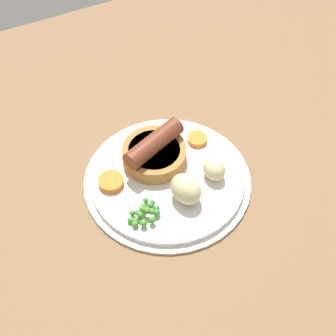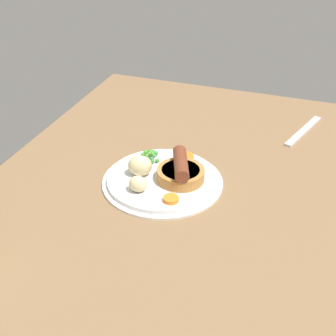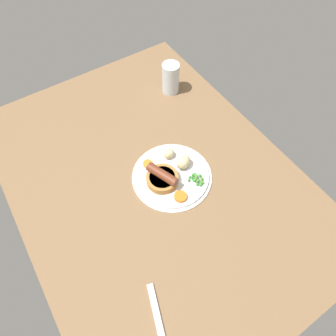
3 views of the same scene
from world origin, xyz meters
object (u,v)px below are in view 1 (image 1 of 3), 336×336
(pea_pile, at_px, (145,213))
(potato_chunk_1, at_px, (186,189))
(sausage_pudding, at_px, (154,152))
(carrot_slice_1, at_px, (197,139))
(carrot_slice_2, at_px, (111,182))
(potato_chunk_0, at_px, (214,169))
(dinner_plate, at_px, (167,180))

(pea_pile, distance_m, potato_chunk_1, 0.07)
(sausage_pudding, height_order, carrot_slice_1, sausage_pudding)
(sausage_pudding, relative_size, carrot_slice_2, 2.74)
(sausage_pudding, bearing_deg, carrot_slice_1, -16.97)
(pea_pile, bearing_deg, potato_chunk_0, -169.54)
(sausage_pudding, relative_size, pea_pile, 2.10)
(pea_pile, height_order, potato_chunk_0, potato_chunk_0)
(dinner_plate, bearing_deg, sausage_pudding, -84.05)
(dinner_plate, bearing_deg, carrot_slice_1, -148.84)
(pea_pile, xyz_separation_m, potato_chunk_0, (-0.12, -0.02, 0.01))
(potato_chunk_1, xyz_separation_m, carrot_slice_2, (0.09, -0.07, -0.02))
(pea_pile, distance_m, potato_chunk_0, 0.12)
(dinner_plate, relative_size, pea_pile, 5.08)
(potato_chunk_0, xyz_separation_m, carrot_slice_1, (-0.01, -0.07, -0.01))
(carrot_slice_2, bearing_deg, dinner_plate, 163.84)
(pea_pile, bearing_deg, potato_chunk_1, -176.25)
(potato_chunk_0, bearing_deg, potato_chunk_1, 18.08)
(sausage_pudding, distance_m, carrot_slice_2, 0.08)
(sausage_pudding, xyz_separation_m, potato_chunk_0, (-0.06, 0.06, -0.00))
(sausage_pudding, bearing_deg, potato_chunk_1, -104.16)
(pea_pile, distance_m, carrot_slice_1, 0.16)
(carrot_slice_1, bearing_deg, pea_pile, 35.64)
(sausage_pudding, height_order, potato_chunk_1, sausage_pudding)
(carrot_slice_1, bearing_deg, dinner_plate, 31.16)
(potato_chunk_1, height_order, carrot_slice_1, potato_chunk_1)
(pea_pile, bearing_deg, sausage_pudding, -122.11)
(sausage_pudding, relative_size, potato_chunk_1, 2.06)
(pea_pile, height_order, carrot_slice_1, pea_pile)
(potato_chunk_1, bearing_deg, carrot_slice_1, -126.01)
(sausage_pudding, height_order, pea_pile, sausage_pudding)
(potato_chunk_0, bearing_deg, carrot_slice_2, -19.92)
(potato_chunk_0, xyz_separation_m, carrot_slice_2, (0.14, -0.05, -0.01))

